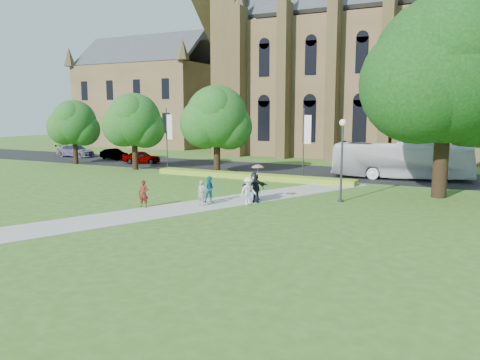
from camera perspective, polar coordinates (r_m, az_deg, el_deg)
The scene contains 25 objects.
ground at distance 27.62m, azimuth -6.65°, elevation -3.63°, with size 160.00×160.00×0.00m, color #375D1C.
road at distance 45.46m, azimuth 7.23°, elevation 1.10°, with size 160.00×10.00×0.02m, color black.
footpath at distance 28.44m, azimuth -5.55°, elevation -3.22°, with size 3.20×30.00×0.04m, color #B2B2A8.
flower_hedge at distance 39.93m, azimuth 1.29°, elevation 0.47°, with size 18.00×1.40×0.45m, color #CCD52A.
cathedral at distance 62.93m, azimuth 22.64°, elevation 14.38°, with size 52.60×18.25×28.00m.
building_west at distance 81.05m, azimuth -10.79°, elevation 10.70°, with size 22.00×14.00×18.30m.
streetlamp at distance 30.10m, azimuth 12.33°, elevation 3.57°, with size 0.44×0.44×5.24m.
large_tree at distance 33.75m, azimuth 23.86°, elevation 12.18°, with size 9.60×9.60×13.20m.
street_tree_0 at distance 47.22m, azimuth -12.80°, elevation 7.15°, with size 5.20×5.20×7.50m.
street_tree_1 at distance 42.54m, azimuth -2.86°, elevation 7.70°, with size 5.60×5.60×8.05m.
street_tree_2 at distance 54.05m, azimuth -19.58°, elevation 6.63°, with size 4.80×4.80×6.95m.
banner_pole_0 at distance 39.94m, azimuth 7.90°, elevation 4.96°, with size 0.70×0.10×6.00m.
banner_pole_1 at distance 46.34m, azimuth -8.80°, elevation 5.40°, with size 0.70×0.10×6.00m.
tour_coach at distance 41.91m, azimuth 19.02°, elevation 2.29°, with size 2.67×11.41×3.18m, color white.
car_0 at distance 52.77m, azimuth -11.91°, elevation 2.75°, with size 1.64×4.07×1.39m, color gray.
car_1 at distance 57.84m, azimuth -15.09°, elevation 3.06°, with size 1.33×3.80×1.25m, color gray.
car_2 at distance 62.60m, azimuth -19.41°, elevation 3.37°, with size 2.11×5.20×1.51m, color gray.
pedestrian_0 at distance 28.40m, azimuth -11.67°, elevation -1.65°, with size 0.60×0.39×1.64m, color maroon.
pedestrian_1 at distance 29.34m, azimuth -3.67°, elevation -1.15°, with size 0.81×0.63×1.67m, color #1A6582.
pedestrian_2 at distance 28.71m, azimuth 1.01°, elevation -1.33°, with size 1.09×0.62×1.68m, color white.
pedestrian_3 at distance 29.35m, azimuth 1.92°, elevation -1.03°, with size 1.04×0.43×1.77m, color black.
pedestrian_4 at distance 29.72m, azimuth 1.76°, elevation -1.09°, with size 0.78×0.50×1.59m, color slate.
pedestrian_5 at distance 30.32m, azimuth 1.79°, elevation -0.70°, with size 1.66×0.53×1.79m, color #25242C.
pedestrian_6 at distance 28.38m, azimuth -4.74°, elevation -1.59°, with size 0.57×0.37×1.56m, color gray.
parasol at distance 29.57m, azimuth 2.16°, elevation 1.08°, with size 0.77×0.77×0.68m, color tan.
Camera 1 is at (14.82, -22.60, 5.72)m, focal length 35.00 mm.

